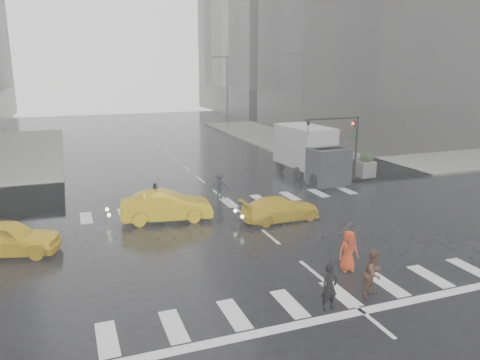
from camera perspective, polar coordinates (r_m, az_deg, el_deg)
name	(u,v)px	position (r m, az deg, el deg)	size (l,w,h in m)	color
ground	(271,237)	(22.22, 3.75, -6.93)	(120.00, 120.00, 0.00)	black
sidewalk_ne	(382,149)	(46.65, 16.91, 3.67)	(35.00, 35.00, 0.15)	gray
building_ne_far	(293,13)	(84.22, 6.44, 19.56)	(26.05, 26.05, 36.00)	#A49C8F
road_markings	(271,237)	(22.21, 3.75, -6.92)	(18.00, 48.00, 0.01)	silver
traffic_signal_pole	(344,136)	(32.50, 12.60, 5.31)	(4.45, 0.42, 4.50)	black
street_lamp_near	(300,99)	(41.83, 7.37, 9.77)	(2.15, 0.22, 9.00)	#59595B
street_lamp_far	(226,88)	(60.21, -1.69, 11.12)	(2.15, 0.22, 9.00)	#59595B
planter_west	(315,169)	(32.03, 9.19, 1.28)	(1.10, 1.10, 1.80)	gray
planter_mid	(341,167)	(33.05, 12.21, 1.53)	(1.10, 1.10, 1.80)	gray
planter_east	(365,165)	(34.16, 15.04, 1.76)	(1.10, 1.10, 1.80)	gray
pedestrian_black	(331,264)	(15.63, 11.00, -10.00)	(0.98, 0.99, 2.43)	black
pedestrian_brown	(373,273)	(17.19, 15.96, -10.84)	(0.83, 0.65, 1.71)	#4D2D1B
pedestrian_orange	(349,251)	(18.93, 13.10, -8.39)	(0.88, 0.65, 1.64)	red
pedestrian_far_a	(156,200)	(25.24, -10.21, -2.37)	(1.07, 0.65, 1.83)	black
pedestrian_far_b	(220,186)	(28.09, -2.49, -0.68)	(1.06, 0.59, 1.64)	black
taxi_front	(6,238)	(22.30, -26.60, -6.32)	(1.77, 4.40, 1.50)	yellow
taxi_mid	(167,206)	(24.49, -8.93, -3.18)	(1.63, 4.66, 1.54)	yellow
taxi_rear	(281,209)	(24.39, 4.96, -3.50)	(1.73, 3.76, 1.23)	yellow
box_truck	(311,151)	(33.48, 8.61, 3.47)	(2.53, 6.75, 3.59)	silver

